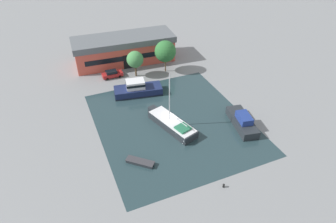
{
  "coord_description": "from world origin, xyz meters",
  "views": [
    {
      "loc": [
        -17.6,
        -39.14,
        33.75
      ],
      "look_at": [
        0.0,
        2.26,
        1.0
      ],
      "focal_mm": 32.0,
      "sensor_mm": 36.0,
      "label": 1
    }
  ],
  "objects": [
    {
      "name": "ground_plane",
      "position": [
        0.0,
        0.0,
        0.0
      ],
      "size": [
        440.0,
        440.0,
        0.0
      ],
      "primitive_type": "plane",
      "color": "gray"
    },
    {
      "name": "water_canal",
      "position": [
        0.0,
        0.0,
        0.0
      ],
      "size": [
        26.46,
        30.1,
        0.01
      ],
      "primitive_type": "cube",
      "color": "#23383D",
      "rests_on": "ground"
    },
    {
      "name": "warehouse_building",
      "position": [
        -0.9,
        27.46,
        3.21
      ],
      "size": [
        24.7,
        10.08,
        6.35
      ],
      "rotation": [
        0.0,
        0.0,
        -0.07
      ],
      "color": "#C64C3D",
      "rests_on": "ground"
    },
    {
      "name": "quay_tree_near_building",
      "position": [
        -0.72,
        19.26,
        4.09
      ],
      "size": [
        3.75,
        3.75,
        5.99
      ],
      "color": "brown",
      "rests_on": "ground"
    },
    {
      "name": "quay_tree_by_water",
      "position": [
        6.31,
        18.67,
        5.01
      ],
      "size": [
        4.87,
        4.87,
        7.45
      ],
      "color": "brown",
      "rests_on": "ground"
    },
    {
      "name": "parked_car",
      "position": [
        -5.88,
        20.73,
        0.83
      ],
      "size": [
        4.63,
        1.92,
        1.64
      ],
      "rotation": [
        0.0,
        0.0,
        4.72
      ],
      "color": "maroon",
      "rests_on": "ground"
    },
    {
      "name": "sailboat_moored",
      "position": [
        -0.72,
        -1.03,
        0.78
      ],
      "size": [
        5.95,
        11.49,
        10.54
      ],
      "rotation": [
        0.0,
        0.0,
        0.3
      ],
      "color": "#23282D",
      "rests_on": "water_canal"
    },
    {
      "name": "motor_cruiser",
      "position": [
        -2.8,
        11.84,
        1.13
      ],
      "size": [
        10.34,
        5.4,
        3.14
      ],
      "rotation": [
        0.0,
        0.0,
        1.39
      ],
      "color": "#19234C",
      "rests_on": "water_canal"
    },
    {
      "name": "small_dinghy",
      "position": [
        -8.77,
        -7.36,
        0.29
      ],
      "size": [
        4.22,
        3.99,
        0.55
      ],
      "rotation": [
        0.0,
        0.0,
        3.98
      ],
      "color": "#23282D",
      "rests_on": "water_canal"
    },
    {
      "name": "cabin_boat",
      "position": [
        11.06,
        -5.63,
        0.97
      ],
      "size": [
        4.49,
        8.89,
        2.62
      ],
      "rotation": [
        0.0,
        0.0,
        -0.19
      ],
      "color": "#23282D",
      "rests_on": "water_canal"
    },
    {
      "name": "mooring_bollard",
      "position": [
        0.65,
        -16.39,
        0.34
      ],
      "size": [
        0.33,
        0.33,
        0.64
      ],
      "color": "black",
      "rests_on": "ground"
    }
  ]
}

